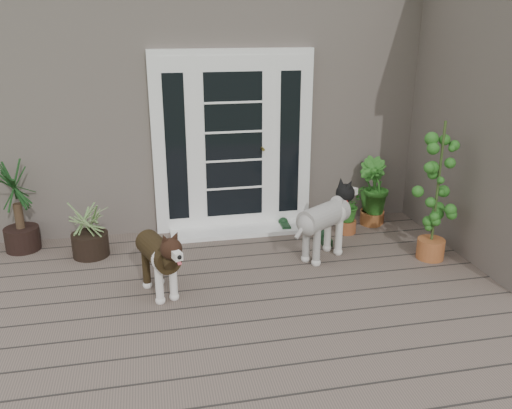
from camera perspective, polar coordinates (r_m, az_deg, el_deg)
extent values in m
cube|color=#6B5B4C|center=(4.80, 4.55, -12.47)|extent=(6.20, 4.60, 0.12)
cube|color=#665E54|center=(8.30, -3.46, 12.17)|extent=(7.40, 4.00, 3.10)
cube|color=white|center=(6.34, -2.46, 6.67)|extent=(1.90, 0.14, 2.15)
cube|color=white|center=(6.46, -2.04, -2.83)|extent=(1.60, 0.40, 0.05)
imported|color=#174F16|center=(6.48, 9.73, -0.97)|extent=(0.54, 0.54, 0.49)
imported|color=#2B5C1A|center=(6.78, 12.42, 0.43)|extent=(0.59, 0.59, 0.63)
imported|color=#1B5E1F|center=(6.85, 12.50, 0.59)|extent=(0.49, 0.49, 0.63)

